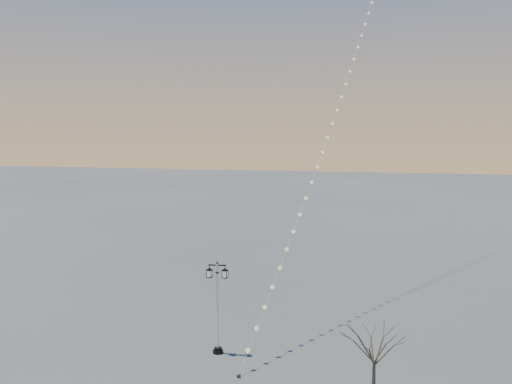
% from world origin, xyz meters
% --- Properties ---
extents(street_lamp, '(1.29, 0.57, 5.09)m').
position_xyz_m(street_lamp, '(-1.41, 3.34, 2.82)').
color(street_lamp, black).
rests_on(street_lamp, ground).
extents(bare_tree, '(2.07, 2.07, 3.44)m').
position_xyz_m(bare_tree, '(6.96, 0.35, 2.39)').
color(bare_tree, '#3E3728').
rests_on(bare_tree, ground).
extents(kite_train, '(8.04, 32.35, 35.14)m').
position_xyz_m(kite_train, '(4.23, 16.77, 17.45)').
color(kite_train, '#372820').
rests_on(kite_train, ground).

